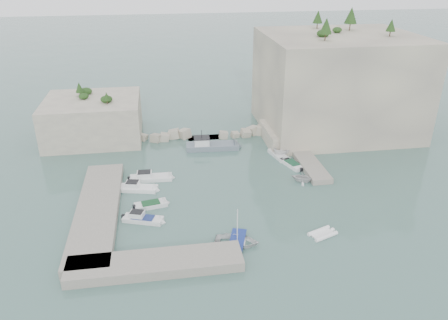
{
  "coord_description": "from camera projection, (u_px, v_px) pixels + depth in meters",
  "views": [
    {
      "loc": [
        -8.53,
        -49.14,
        29.42
      ],
      "look_at": [
        0.0,
        6.0,
        3.0
      ],
      "focal_mm": 35.0,
      "sensor_mm": 36.0,
      "label": 1
    }
  ],
  "objects": [
    {
      "name": "tender_east_d",
      "position": [
        285.0,
        155.0,
        70.6
      ],
      "size": [
        4.84,
        2.99,
        1.75
      ],
      "primitive_type": "imported",
      "rotation": [
        0.0,
        0.0,
        1.88
      ],
      "color": "white",
      "rests_on": "ground"
    },
    {
      "name": "cliff_east",
      "position": [
        337.0,
        83.0,
        77.74
      ],
      "size": [
        26.0,
        22.0,
        17.0
      ],
      "primitive_type": "cube",
      "color": "beige",
      "rests_on": "ground"
    },
    {
      "name": "motorboat_c",
      "position": [
        151.0,
        207.0,
        56.09
      ],
      "size": [
        4.76,
        2.5,
        0.7
      ],
      "primitive_type": null,
      "rotation": [
        0.0,
        0.0,
        0.2
      ],
      "color": "silver",
      "rests_on": "ground"
    },
    {
      "name": "motorboat_d",
      "position": [
        143.0,
        221.0,
        53.01
      ],
      "size": [
        5.56,
        3.23,
        1.4
      ],
      "primitive_type": null,
      "rotation": [
        0.0,
        0.0,
        -0.33
      ],
      "color": "white",
      "rests_on": "ground"
    },
    {
      "name": "tender_east_c",
      "position": [
        278.0,
        157.0,
        69.87
      ],
      "size": [
        2.73,
        5.37,
        0.7
      ],
      "primitive_type": null,
      "rotation": [
        0.0,
        0.0,
        1.79
      ],
      "color": "silver",
      "rests_on": "ground"
    },
    {
      "name": "tender_east_a",
      "position": [
        302.0,
        182.0,
        62.26
      ],
      "size": [
        3.99,
        3.76,
        1.67
      ],
      "primitive_type": "imported",
      "rotation": [
        0.0,
        0.0,
        1.16
      ],
      "color": "silver",
      "rests_on": "ground"
    },
    {
      "name": "cliff_terrace",
      "position": [
        288.0,
        135.0,
        75.0
      ],
      "size": [
        8.0,
        10.0,
        2.5
      ],
      "primitive_type": "cube",
      "color": "beige",
      "rests_on": "ground"
    },
    {
      "name": "motorboat_b",
      "position": [
        139.0,
        190.0,
        59.97
      ],
      "size": [
        5.93,
        3.09,
        1.4
      ],
      "primitive_type": null,
      "rotation": [
        0.0,
        0.0,
        -0.23
      ],
      "color": "white",
      "rests_on": "ground"
    },
    {
      "name": "ledge_east",
      "position": [
        305.0,
        159.0,
        68.29
      ],
      "size": [
        3.0,
        16.0,
        0.8
      ],
      "primitive_type": "cube",
      "color": "#9E9689",
      "rests_on": "ground"
    },
    {
      "name": "inflatable_dinghy",
      "position": [
        322.0,
        235.0,
        50.43
      ],
      "size": [
        3.82,
        2.83,
        0.44
      ],
      "primitive_type": null,
      "rotation": [
        0.0,
        0.0,
        0.38
      ],
      "color": "white",
      "rests_on": "ground"
    },
    {
      "name": "rowboat_mast",
      "position": [
        237.0,
        224.0,
        47.75
      ],
      "size": [
        0.1,
        0.1,
        4.2
      ],
      "primitive_type": "cylinder",
      "color": "white",
      "rests_on": "rowboat"
    },
    {
      "name": "tender_east_b",
      "position": [
        292.0,
        166.0,
        66.85
      ],
      "size": [
        3.17,
        5.13,
        0.7
      ],
      "primitive_type": null,
      "rotation": [
        0.0,
        0.0,
        1.91
      ],
      "color": "white",
      "rests_on": "ground"
    },
    {
      "name": "motorboat_a",
      "position": [
        151.0,
        180.0,
        62.79
      ],
      "size": [
        6.63,
        2.15,
        1.4
      ],
      "primitive_type": null,
      "rotation": [
        0.0,
        0.0,
        -0.03
      ],
      "color": "white",
      "rests_on": "ground"
    },
    {
      "name": "outcrop_west",
      "position": [
        94.0,
        119.0,
        75.73
      ],
      "size": [
        16.0,
        14.0,
        7.0
      ],
      "primitive_type": "cube",
      "color": "beige",
      "rests_on": "ground"
    },
    {
      "name": "rowboat",
      "position": [
        237.0,
        244.0,
        48.87
      ],
      "size": [
        5.81,
        4.91,
        1.03
      ],
      "primitive_type": "imported",
      "rotation": [
        0.0,
        0.0,
        1.25
      ],
      "color": "white",
      "rests_on": "ground"
    },
    {
      "name": "breakwater",
      "position": [
        205.0,
        134.0,
        76.88
      ],
      "size": [
        28.0,
        3.0,
        1.4
      ],
      "primitive_type": "cube",
      "color": "beige",
      "rests_on": "ground"
    },
    {
      "name": "ground",
      "position": [
        231.0,
        200.0,
        57.66
      ],
      "size": [
        400.0,
        400.0,
        0.0
      ],
      "primitive_type": "plane",
      "color": "#4A6F67",
      "rests_on": "ground"
    },
    {
      "name": "quay_west",
      "position": [
        98.0,
        211.0,
        54.19
      ],
      "size": [
        5.0,
        24.0,
        1.1
      ],
      "primitive_type": "cube",
      "color": "#9E9689",
      "rests_on": "ground"
    },
    {
      "name": "quay_south",
      "position": [
        156.0,
        264.0,
        44.88
      ],
      "size": [
        18.0,
        4.0,
        1.1
      ],
      "primitive_type": "cube",
      "color": "#9E9689",
      "rests_on": "ground"
    },
    {
      "name": "vegetation",
      "position": [
        311.0,
        28.0,
        74.25
      ],
      "size": [
        53.48,
        13.88,
        13.4
      ],
      "color": "#1E4219",
      "rests_on": "ground"
    },
    {
      "name": "work_boat",
      "position": [
        212.0,
        149.0,
        72.8
      ],
      "size": [
        9.64,
        3.33,
        2.2
      ],
      "primitive_type": null,
      "rotation": [
        0.0,
        0.0,
        -0.06
      ],
      "color": "slate",
      "rests_on": "ground"
    }
  ]
}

